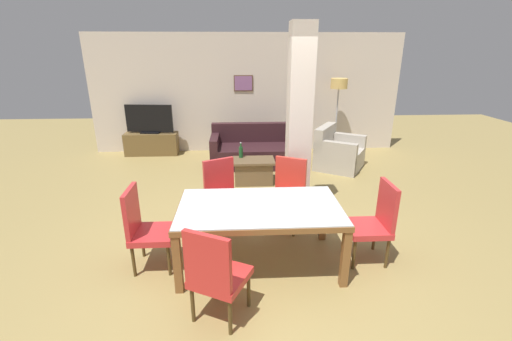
{
  "coord_description": "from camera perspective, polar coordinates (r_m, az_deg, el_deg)",
  "views": [
    {
      "loc": [
        -0.23,
        -3.41,
        2.36
      ],
      "look_at": [
        0.0,
        0.73,
        0.88
      ],
      "focal_mm": 24.0,
      "sensor_mm": 36.0,
      "label": 1
    }
  ],
  "objects": [
    {
      "name": "tv_screen",
      "position": [
        8.26,
        -17.36,
        8.13
      ],
      "size": [
        1.08,
        0.25,
        0.65
      ],
      "rotation": [
        0.0,
        0.0,
        3.03
      ],
      "color": "black",
      "rests_on": "tv_stand"
    },
    {
      "name": "bottle",
      "position": [
        6.33,
        -2.54,
        3.15
      ],
      "size": [
        0.07,
        0.07,
        0.29
      ],
      "color": "#194C23",
      "rests_on": "coffee_table"
    },
    {
      "name": "armchair",
      "position": [
        7.28,
        13.43,
        2.69
      ],
      "size": [
        1.2,
        1.22,
        0.86
      ],
      "rotation": [
        0.0,
        0.0,
        4.16
      ],
      "color": "#B8B0A2",
      "rests_on": "ground_plane"
    },
    {
      "name": "coffee_table",
      "position": [
        6.3,
        -0.43,
        -0.06
      ],
      "size": [
        0.76,
        0.5,
        0.45
      ],
      "color": "brown",
      "rests_on": "ground_plane"
    },
    {
      "name": "tv_stand",
      "position": [
        8.38,
        -16.97,
        4.29
      ],
      "size": [
        1.2,
        0.4,
        0.51
      ],
      "color": "brown",
      "rests_on": "ground_plane"
    },
    {
      "name": "dining_chair_far_left",
      "position": [
        4.68,
        -5.54,
        -3.72
      ],
      "size": [
        0.62,
        0.62,
        0.96
      ],
      "rotation": [
        0.0,
        0.0,
        -2.68
      ],
      "color": "red",
      "rests_on": "ground_plane"
    },
    {
      "name": "dining_table",
      "position": [
        3.84,
        0.6,
        -7.62
      ],
      "size": [
        1.8,
        1.04,
        0.73
      ],
      "color": "brown",
      "rests_on": "ground_plane"
    },
    {
      "name": "dining_chair_head_right",
      "position": [
        4.18,
        19.19,
        -7.82
      ],
      "size": [
        0.46,
        0.46,
        0.96
      ],
      "rotation": [
        0.0,
        0.0,
        1.57
      ],
      "color": "red",
      "rests_on": "ground_plane"
    },
    {
      "name": "floor_lamp",
      "position": [
        8.05,
        13.6,
        12.85
      ],
      "size": [
        0.37,
        0.37,
        1.73
      ],
      "color": "#B7B7BC",
      "rests_on": "ground_plane"
    },
    {
      "name": "dining_chair_head_left",
      "position": [
        4.02,
        -18.05,
        -8.82
      ],
      "size": [
        0.46,
        0.46,
        0.96
      ],
      "rotation": [
        0.0,
        0.0,
        -1.57
      ],
      "color": "red",
      "rests_on": "ground_plane"
    },
    {
      "name": "dining_chair_far_right",
      "position": [
        4.72,
        5.27,
        -3.47
      ],
      "size": [
        0.62,
        0.62,
        0.96
      ],
      "rotation": [
        0.0,
        0.0,
        2.68
      ],
      "color": "red",
      "rests_on": "ground_plane"
    },
    {
      "name": "dining_chair_near_left",
      "position": [
        3.14,
        -6.75,
        -16.58
      ],
      "size": [
        0.62,
        0.62,
        0.96
      ],
      "rotation": [
        0.0,
        0.0,
        -0.47
      ],
      "color": "red",
      "rests_on": "ground_plane"
    },
    {
      "name": "ground_plane",
      "position": [
        4.15,
        0.57,
        -14.94
      ],
      "size": [
        18.0,
        18.0,
        0.0
      ],
      "primitive_type": "plane",
      "color": "#9C864C"
    },
    {
      "name": "sofa",
      "position": [
        7.32,
        -0.08,
        3.23
      ],
      "size": [
        1.87,
        0.94,
        0.83
      ],
      "rotation": [
        0.0,
        0.0,
        3.14
      ],
      "color": "#341A1F",
      "rests_on": "ground_plane"
    },
    {
      "name": "back_wall",
      "position": [
        8.2,
        -1.57,
        12.63
      ],
      "size": [
        7.2,
        0.09,
        2.7
      ],
      "color": "beige",
      "rests_on": "ground_plane"
    },
    {
      "name": "divider_pillar",
      "position": [
        4.91,
        7.18,
        7.69
      ],
      "size": [
        0.33,
        0.34,
        2.7
      ],
      "color": "beige",
      "rests_on": "ground_plane"
    }
  ]
}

